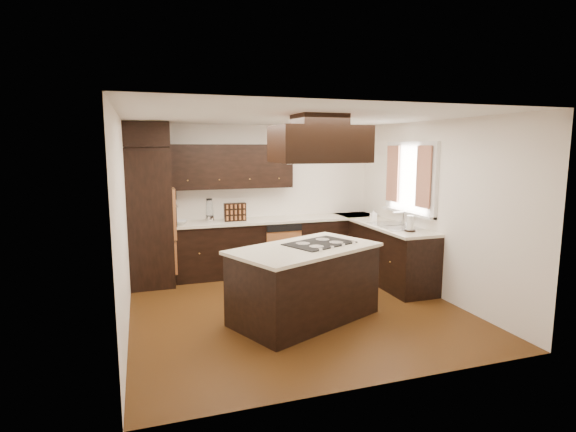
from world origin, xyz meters
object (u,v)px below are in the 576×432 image
(oven_column, at_px, (150,217))
(spice_rack, at_px, (235,212))
(island, at_px, (304,285))
(range_hood, at_px, (319,144))

(oven_column, xyz_separation_m, spice_rack, (1.34, 0.07, 0.01))
(island, bearing_deg, oven_column, 105.81)
(oven_column, distance_m, island, 2.81)
(island, distance_m, spice_rack, 2.30)
(island, relative_size, spice_rack, 4.87)
(island, xyz_separation_m, spice_rack, (-0.42, 2.17, 0.63))
(island, height_order, spice_rack, spice_rack)
(island, xyz_separation_m, range_hood, (0.12, -0.15, 1.72))
(oven_column, relative_size, island, 1.21)
(range_hood, bearing_deg, oven_column, 129.74)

